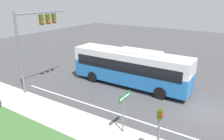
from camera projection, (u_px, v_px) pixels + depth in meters
ground_plane at (205, 113)px, 16.01m from camera, size 80.00×80.00×0.00m
lane_divider_near at (193, 138)px, 13.15m from camera, size 0.14×30.00×0.01m
bus at (130, 66)px, 20.26m from camera, size 2.64×11.28×3.53m
signal_gantry at (35, 33)px, 18.89m from camera, size 5.40×0.41×7.00m
pedestrian_signal at (159, 126)px, 10.98m from camera, size 0.28×0.34×2.84m
street_sign at (124, 105)px, 13.10m from camera, size 1.31×0.08×2.72m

